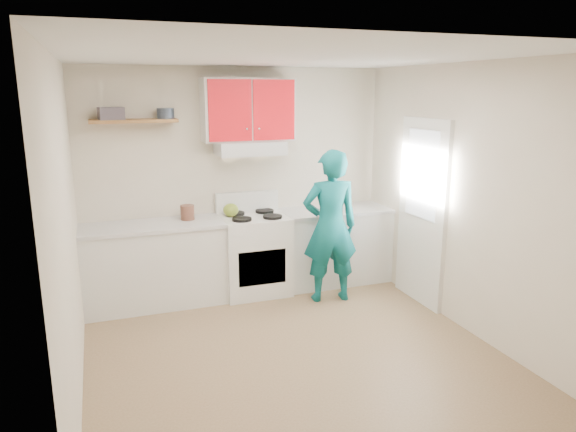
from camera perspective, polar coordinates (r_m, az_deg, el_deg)
name	(u,v)px	position (r m, az deg, el deg)	size (l,w,h in m)	color
floor	(293,353)	(4.99, 0.55, -14.52)	(3.80, 3.80, 0.00)	brown
ceiling	(294,56)	(4.41, 0.63, 16.83)	(3.60, 3.80, 0.04)	white
back_wall	(237,180)	(6.31, -5.48, 3.90)	(3.60, 0.04, 2.60)	beige
front_wall	(419,292)	(2.90, 13.97, -7.95)	(3.60, 0.04, 2.60)	beige
left_wall	(67,233)	(4.26, -22.72, -1.73)	(0.04, 3.80, 2.60)	beige
right_wall	(467,200)	(5.41, 18.74, 1.66)	(0.04, 3.80, 2.60)	beige
door	(422,212)	(6.00, 14.24, 0.38)	(0.05, 0.85, 2.05)	white
door_glass	(422,174)	(5.91, 14.25, 4.38)	(0.01, 0.55, 0.95)	white
counter_left	(155,265)	(6.05, -14.18, -5.17)	(1.52, 0.60, 0.90)	silver
counter_right	(334,246)	(6.60, 4.99, -3.24)	(1.32, 0.60, 0.90)	silver
stove	(254,254)	(6.23, -3.66, -4.16)	(0.76, 0.65, 0.92)	white
range_hood	(250,148)	(6.07, -4.12, 7.32)	(0.76, 0.44, 0.15)	silver
upper_cabinets	(248,110)	(6.09, -4.33, 11.34)	(1.02, 0.33, 0.70)	red
shelf	(134,121)	(5.90, -16.30, 9.81)	(0.90, 0.30, 0.04)	brown
books	(111,113)	(5.85, -18.52, 10.44)	(0.25, 0.18, 0.13)	#463E47
tin	(166,113)	(5.92, -13.05, 10.72)	(0.18, 0.18, 0.11)	#333D4C
kettle	(231,210)	(6.10, -6.18, 0.65)	(0.18, 0.18, 0.15)	olive
crock	(187,213)	(6.02, -10.78, 0.28)	(0.16, 0.16, 0.19)	#543125
cutting_board	(313,213)	(6.31, 2.74, 0.33)	(0.33, 0.25, 0.02)	olive
silicone_mat	(359,208)	(6.64, 7.67, 0.84)	(0.27, 0.23, 0.01)	#B31215
person	(330,226)	(5.90, 4.56, -1.13)	(0.63, 0.41, 1.72)	#0B6065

